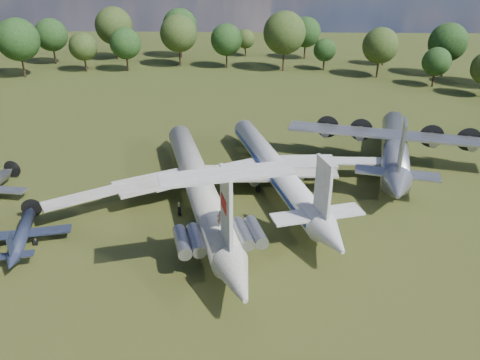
# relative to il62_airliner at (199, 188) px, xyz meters

# --- Properties ---
(ground) EXTENTS (300.00, 300.00, 0.00)m
(ground) POSITION_rel_il62_airliner_xyz_m (-3.39, 1.31, -2.48)
(ground) COLOR #223913
(ground) RESTS_ON ground
(il62_airliner) EXTENTS (51.43, 59.44, 4.97)m
(il62_airliner) POSITION_rel_il62_airliner_xyz_m (0.00, 0.00, 0.00)
(il62_airliner) COLOR #B9B9B4
(il62_airliner) RESTS_ON ground
(tu104_jet) EXTENTS (46.45, 54.28, 4.63)m
(tu104_jet) POSITION_rel_il62_airliner_xyz_m (10.19, 5.72, -0.17)
(tu104_jet) COLOR white
(tu104_jet) RESTS_ON ground
(an12_transport) EXTENTS (41.78, 44.67, 4.96)m
(an12_transport) POSITION_rel_il62_airliner_xyz_m (29.22, 13.79, -0.00)
(an12_transport) COLOR #A8AAB0
(an12_transport) RESTS_ON ground
(small_prop_west) EXTENTS (13.90, 16.68, 2.12)m
(small_prop_west) POSITION_rel_il62_airliner_xyz_m (-19.20, -10.20, -1.42)
(small_prop_west) COLOR black
(small_prop_west) RESTS_ON ground
(person_on_il62) EXTENTS (0.76, 0.63, 1.80)m
(person_on_il62) POSITION_rel_il62_airliner_xyz_m (3.84, -13.37, 3.38)
(person_on_il62) COLOR brown
(person_on_il62) RESTS_ON il62_airliner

